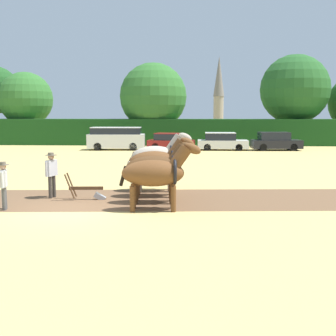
# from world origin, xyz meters

# --- Properties ---
(ground_plane) EXTENTS (240.00, 240.00, 0.00)m
(ground_plane) POSITION_xyz_m (0.00, 0.00, 0.00)
(ground_plane) COLOR tan
(plowed_furrow_strip) EXTENTS (29.73, 5.94, 0.01)m
(plowed_furrow_strip) POSITION_xyz_m (-1.81, 1.67, 0.00)
(plowed_furrow_strip) COLOR brown
(plowed_furrow_strip) RESTS_ON ground
(hedgerow) EXTENTS (64.22, 2.00, 2.65)m
(hedgerow) POSITION_xyz_m (0.00, 28.97, 1.33)
(hedgerow) COLOR #194719
(hedgerow) RESTS_ON ground
(tree_left) EXTENTS (5.82, 5.82, 7.67)m
(tree_left) POSITION_xyz_m (-13.75, 31.48, 4.75)
(tree_left) COLOR #423323
(tree_left) RESTS_ON ground
(tree_center_left) EXTENTS (7.05, 7.05, 8.50)m
(tree_center_left) POSITION_xyz_m (0.24, 30.77, 4.97)
(tree_center_left) COLOR #4C3823
(tree_center_left) RESTS_ON ground
(tree_center) EXTENTS (7.32, 7.32, 9.40)m
(tree_center) POSITION_xyz_m (15.24, 31.85, 5.73)
(tree_center) COLOR brown
(tree_center) RESTS_ON ground
(church_spire) EXTENTS (2.18, 2.18, 14.15)m
(church_spire) POSITION_xyz_m (9.97, 70.20, 7.41)
(church_spire) COLOR gray
(church_spire) RESTS_ON ground
(draft_horse_lead_left) EXTENTS (2.87, 1.10, 2.41)m
(draft_horse_lead_left) POSITION_xyz_m (2.84, 0.14, 1.31)
(draft_horse_lead_left) COLOR brown
(draft_horse_lead_left) RESTS_ON ground
(draft_horse_lead_right) EXTENTS (2.76, 1.05, 2.35)m
(draft_horse_lead_right) POSITION_xyz_m (2.76, 1.35, 1.32)
(draft_horse_lead_right) COLOR #513319
(draft_horse_lead_right) RESTS_ON ground
(draft_horse_trail_left) EXTENTS (2.81, 1.17, 2.45)m
(draft_horse_trail_left) POSITION_xyz_m (2.68, 2.55, 1.36)
(draft_horse_trail_left) COLOR brown
(draft_horse_trail_left) RESTS_ON ground
(draft_horse_trail_right) EXTENTS (2.75, 1.16, 2.58)m
(draft_horse_trail_right) POSITION_xyz_m (2.61, 3.76, 1.46)
(draft_horse_trail_right) COLOR #B2A38E
(draft_horse_trail_right) RESTS_ON ground
(plow) EXTENTS (1.58, 0.48, 1.13)m
(plow) POSITION_xyz_m (0.10, 1.79, 0.32)
(plow) COLOR #4C331E
(plow) RESTS_ON ground
(farmer_at_plow) EXTENTS (0.45, 0.65, 1.80)m
(farmer_at_plow) POSITION_xyz_m (-1.45, 2.06, 1.07)
(farmer_at_plow) COLOR #38332D
(farmer_at_plow) RESTS_ON ground
(farmer_beside_team) EXTENTS (0.53, 0.46, 1.68)m
(farmer_beside_team) POSITION_xyz_m (2.86, 5.38, 0.98)
(farmer_beside_team) COLOR #28334C
(farmer_beside_team) RESTS_ON ground
(farmer_onlooker_left) EXTENTS (0.42, 0.63, 1.68)m
(farmer_onlooker_left) POSITION_xyz_m (-2.45, -0.03, 0.98)
(farmer_onlooker_left) COLOR #4C4C4C
(farmer_onlooker_left) RESTS_ON ground
(parked_van) EXTENTS (5.07, 2.05, 2.02)m
(parked_van) POSITION_xyz_m (-2.47, 23.25, 1.04)
(parked_van) COLOR silver
(parked_van) RESTS_ON ground
(parked_car_left) EXTENTS (4.32, 2.47, 1.48)m
(parked_car_left) POSITION_xyz_m (2.36, 23.75, 0.71)
(parked_car_left) COLOR maroon
(parked_car_left) RESTS_ON ground
(parked_car_center_left) EXTENTS (4.46, 1.83, 1.56)m
(parked_car_center_left) POSITION_xyz_m (6.95, 23.46, 0.74)
(parked_car_center_left) COLOR silver
(parked_car_center_left) RESTS_ON ground
(parked_car_center) EXTENTS (4.42, 2.05, 1.60)m
(parked_car_center) POSITION_xyz_m (11.67, 23.49, 0.77)
(parked_car_center) COLOR black
(parked_car_center) RESTS_ON ground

